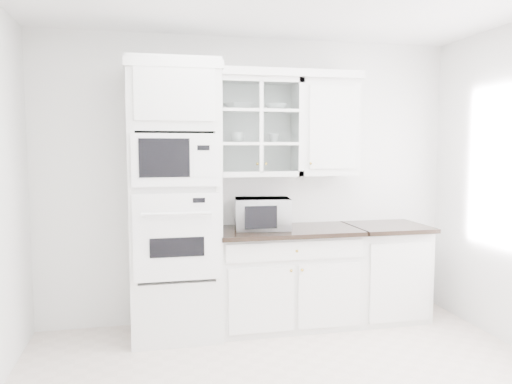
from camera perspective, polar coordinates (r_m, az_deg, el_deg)
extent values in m
cube|color=white|center=(4.81, -0.60, 1.36)|extent=(4.00, 0.02, 2.70)
cube|color=silver|center=(4.41, -9.33, -1.02)|extent=(0.76, 0.65, 2.40)
cube|color=white|center=(4.12, -9.03, -5.12)|extent=(0.70, 0.03, 0.72)
cube|color=black|center=(4.12, -8.99, -6.26)|extent=(0.44, 0.01, 0.16)
cube|color=white|center=(4.05, -9.15, 3.60)|extent=(0.70, 0.03, 0.43)
cube|color=black|center=(4.03, -10.42, 3.86)|extent=(0.40, 0.01, 0.31)
cube|color=silver|center=(4.75, 3.50, -9.86)|extent=(1.30, 0.60, 0.88)
cube|color=#2F2117|center=(4.61, 3.65, -4.45)|extent=(1.32, 0.67, 0.04)
cube|color=silver|center=(5.10, 14.49, -8.94)|extent=(0.70, 0.60, 0.88)
cube|color=#2F2117|center=(4.98, 14.80, -3.89)|extent=(0.72, 0.67, 0.04)
cube|color=silver|center=(4.65, 0.15, 7.39)|extent=(0.80, 0.33, 0.90)
cube|color=silver|center=(4.65, 0.15, 5.54)|extent=(0.74, 0.29, 0.02)
cube|color=silver|center=(4.66, 0.15, 9.23)|extent=(0.74, 0.29, 0.02)
cube|color=silver|center=(4.85, 8.03, 7.25)|extent=(0.55, 0.33, 0.90)
cube|color=white|center=(4.65, -1.08, 13.39)|extent=(2.14, 0.38, 0.07)
imported|color=white|center=(4.56, 0.72, -2.47)|extent=(0.55, 0.48, 0.29)
imported|color=white|center=(4.63, -2.05, 9.75)|extent=(0.31, 0.31, 0.06)
imported|color=white|center=(4.69, 2.37, 9.69)|extent=(0.21, 0.21, 0.06)
imported|color=white|center=(4.60, -2.10, 6.25)|extent=(0.12, 0.12, 0.09)
imported|color=white|center=(4.68, 2.03, 6.20)|extent=(0.12, 0.12, 0.09)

